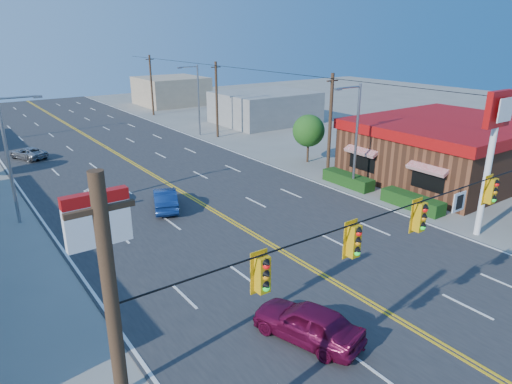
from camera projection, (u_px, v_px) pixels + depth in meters
ground at (422, 335)px, 18.30m from camera, size 160.00×160.00×0.00m
road at (188, 196)px, 33.61m from camera, size 20.00×120.00×0.06m
signal_span at (436, 224)px, 16.61m from camera, size 24.32×0.34×9.00m
kfc at (447, 148)px, 37.64m from camera, size 16.30×12.40×4.70m
kfc_pylon at (494, 135)px, 25.40m from camera, size 2.20×0.36×8.50m
pizza_hut_sign at (102, 256)px, 13.59m from camera, size 1.90×0.30×6.85m
streetlight_se at (355, 132)px, 33.45m from camera, size 2.55×0.25×8.00m
streetlight_ne at (197, 96)px, 51.83m from camera, size 2.55×0.25×8.00m
streetlight_sw at (11, 153)px, 27.71m from camera, size 2.55×0.25×8.00m
utility_pole_near at (330, 126)px, 37.40m from camera, size 0.28×0.28×8.40m
utility_pole_mid at (217, 100)px, 51.18m from camera, size 0.28×0.28×8.40m
utility_pole_far at (151, 86)px, 64.97m from camera, size 0.28×0.28×8.40m
tree_kfc_rear at (309, 131)px, 41.60m from camera, size 2.94×2.94×4.41m
bld_east_mid at (265, 107)px, 60.37m from camera, size 12.00×10.00×4.00m
bld_east_far at (171, 91)px, 75.50m from camera, size 10.00×10.00×4.40m
car_magenta at (307, 324)px, 17.75m from camera, size 3.04×4.80×1.52m
car_blue at (165, 200)px, 30.98m from camera, size 2.93×4.52×1.41m
car_white at (99, 195)px, 32.27m from camera, size 1.75×3.93×1.12m
car_silver at (28, 154)px, 43.22m from camera, size 3.27×4.36×1.10m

